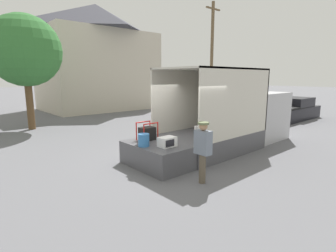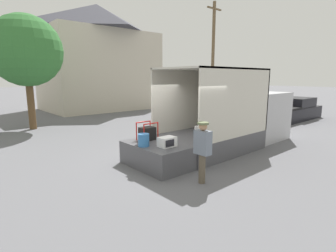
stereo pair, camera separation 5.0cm
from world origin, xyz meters
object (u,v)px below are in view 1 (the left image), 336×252
microwave (167,142)px  worker_person (203,146)px  pickup_truck_black (290,111)px  utility_pole (212,54)px  orange_bucket (144,140)px  street_tree (25,51)px  portable_generator (148,133)px  box_truck (238,122)px

microwave → worker_person: (0.05, -1.34, 0.12)m
pickup_truck_black → utility_pole: (1.62, 8.11, 4.21)m
orange_bucket → pickup_truck_black: (12.98, 1.34, -0.33)m
orange_bucket → street_tree: (-0.79, 9.10, 3.17)m
worker_person → pickup_truck_black: bearing=14.4°
worker_person → utility_pole: utility_pole is taller
orange_bucket → street_tree: street_tree is taller
portable_generator → orange_bucket: size_ratio=1.58×
box_truck → pickup_truck_black: bearing=9.5°
orange_bucket → utility_pole: (14.60, 9.45, 3.88)m
box_truck → portable_generator: box_truck is taller
pickup_truck_black → utility_pole: size_ratio=0.58×
portable_generator → pickup_truck_black: (12.41, 0.77, -0.37)m
microwave → portable_generator: portable_generator is taller
portable_generator → orange_bucket: (-0.57, -0.57, -0.04)m
box_truck → utility_pole: 14.11m
box_truck → worker_person: box_truck is taller
worker_person → pickup_truck_black: (12.45, 3.20, -0.41)m
microwave → utility_pole: (14.11, 9.96, 3.92)m
pickup_truck_black → portable_generator: bearing=-176.4°
worker_person → utility_pole: 18.44m
street_tree → utility_pole: bearing=1.3°
orange_bucket → worker_person: (0.54, -1.85, 0.08)m
box_truck → street_tree: 11.20m
portable_generator → worker_person: 2.42m
microwave → utility_pole: utility_pole is taller
microwave → utility_pole: size_ratio=0.05×
box_truck → microwave: size_ratio=12.44×
worker_person → portable_generator: bearing=89.1°
box_truck → street_tree: size_ratio=1.06×
utility_pole → orange_bucket: bearing=-147.1°
street_tree → worker_person: bearing=-83.1°
microwave → street_tree: street_tree is taller
pickup_truck_black → street_tree: (-13.77, 7.76, 3.50)m
pickup_truck_black → box_truck: bearing=-170.5°
portable_generator → worker_person: (-0.04, -2.42, 0.04)m
portable_generator → utility_pole: bearing=32.3°
portable_generator → orange_bucket: portable_generator is taller
portable_generator → worker_person: worker_person is taller
portable_generator → street_tree: bearing=99.1°
box_truck → orange_bucket: box_truck is taller
box_truck → utility_pole: utility_pole is taller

